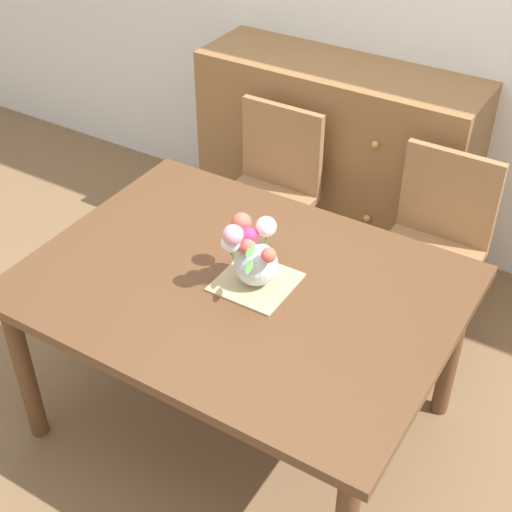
{
  "coord_description": "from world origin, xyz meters",
  "views": [
    {
      "loc": [
        1.09,
        -1.68,
        2.37
      ],
      "look_at": [
        0.05,
        0.02,
        0.86
      ],
      "focal_mm": 51.37,
      "sensor_mm": 36.0,
      "label": 1
    }
  ],
  "objects_px": {
    "chair_left": "(270,187)",
    "dining_table": "(241,299)",
    "chair_right": "(434,240)",
    "dresser": "(335,160)",
    "flower_vase": "(252,253)"
  },
  "relations": [
    {
      "from": "chair_left",
      "to": "dining_table",
      "type": "bearing_deg",
      "value": 114.6
    },
    {
      "from": "chair_right",
      "to": "dresser",
      "type": "bearing_deg",
      "value": -31.75
    },
    {
      "from": "dining_table",
      "to": "chair_left",
      "type": "height_order",
      "value": "chair_left"
    },
    {
      "from": "dresser",
      "to": "flower_vase",
      "type": "bearing_deg",
      "value": -76.37
    },
    {
      "from": "chair_right",
      "to": "flower_vase",
      "type": "height_order",
      "value": "flower_vase"
    },
    {
      "from": "dining_table",
      "to": "dresser",
      "type": "xyz_separation_m",
      "value": [
        -0.28,
        1.33,
        -0.16
      ]
    },
    {
      "from": "dining_table",
      "to": "flower_vase",
      "type": "xyz_separation_m",
      "value": [
        0.04,
        0.02,
        0.21
      ]
    },
    {
      "from": "dining_table",
      "to": "chair_right",
      "type": "xyz_separation_m",
      "value": [
        0.41,
        0.9,
        -0.14
      ]
    },
    {
      "from": "chair_left",
      "to": "flower_vase",
      "type": "distance_m",
      "value": 1.05
    },
    {
      "from": "chair_right",
      "to": "dresser",
      "type": "xyz_separation_m",
      "value": [
        -0.69,
        0.43,
        -0.02
      ]
    },
    {
      "from": "chair_right",
      "to": "flower_vase",
      "type": "distance_m",
      "value": 1.02
    },
    {
      "from": "chair_left",
      "to": "chair_right",
      "type": "relative_size",
      "value": 1.0
    },
    {
      "from": "dresser",
      "to": "dining_table",
      "type": "bearing_deg",
      "value": -78.14
    },
    {
      "from": "chair_right",
      "to": "flower_vase",
      "type": "xyz_separation_m",
      "value": [
        -0.37,
        -0.89,
        0.35
      ]
    },
    {
      "from": "dining_table",
      "to": "flower_vase",
      "type": "distance_m",
      "value": 0.22
    }
  ]
}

